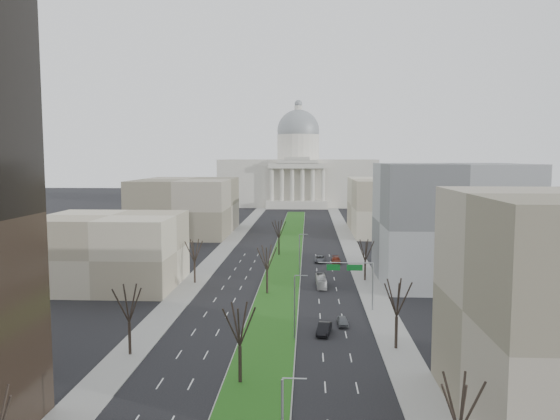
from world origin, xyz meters
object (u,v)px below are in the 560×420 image
(car_black, at_px, (324,329))
(car_red, at_px, (336,260))
(box_van, at_px, (321,281))
(car_grey_far, at_px, (320,259))
(car_grey_near, at_px, (343,321))

(car_black, height_order, car_red, car_black)
(car_red, xyz_separation_m, box_van, (-4.11, -23.94, 0.34))
(car_red, relative_size, box_van, 0.66)
(box_van, bearing_deg, car_grey_far, 87.24)
(car_grey_far, bearing_deg, car_red, -17.45)
(car_red, relative_size, car_grey_far, 0.94)
(car_grey_near, distance_m, box_van, 24.67)
(car_black, bearing_deg, car_grey_far, 99.15)
(car_black, relative_size, box_van, 0.63)
(car_black, distance_m, car_grey_far, 54.01)
(car_grey_near, xyz_separation_m, car_grey_far, (-2.34, 49.85, 0.09))
(car_black, relative_size, car_grey_far, 0.89)
(car_red, height_order, box_van, box_van)
(box_van, bearing_deg, car_black, -92.44)
(car_black, bearing_deg, car_grey_near, 64.77)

